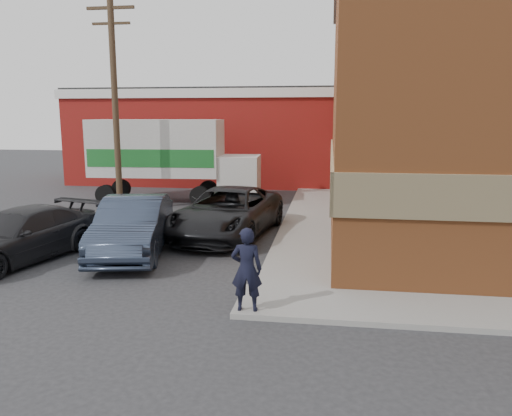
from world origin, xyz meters
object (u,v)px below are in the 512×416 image
at_px(utility_pole, 115,98).
at_px(suv_b, 19,236).
at_px(box_truck, 173,155).
at_px(suv_a, 227,212).
at_px(warehouse, 212,135).
at_px(man, 247,269).
at_px(sedan, 133,226).

bearing_deg(utility_pole, suv_b, -87.29).
distance_m(utility_pole, box_truck, 3.92).
bearing_deg(suv_a, utility_pole, 152.97).
bearing_deg(box_truck, warehouse, 87.59).
height_order(utility_pole, box_truck, utility_pole).
height_order(man, suv_a, man).
bearing_deg(utility_pole, warehouse, 82.23).
height_order(man, box_truck, box_truck).
xyz_separation_m(warehouse, box_truck, (0.11, -8.46, -0.59)).
relative_size(utility_pole, suv_b, 1.80).
bearing_deg(suv_a, warehouse, 112.89).
relative_size(utility_pole, suv_a, 1.54).
bearing_deg(box_truck, sedan, -82.86).
relative_size(man, box_truck, 0.22).
bearing_deg(sedan, man, -56.72).
bearing_deg(man, suv_a, -79.77).
xyz_separation_m(suv_a, suv_b, (-5.15, -3.78, -0.09)).
bearing_deg(box_truck, suv_b, -100.14).
bearing_deg(suv_b, suv_a, 51.39).
height_order(warehouse, suv_a, warehouse).
distance_m(warehouse, man, 22.39).
bearing_deg(suv_a, box_truck, 129.28).
bearing_deg(utility_pole, box_truck, 57.67).
bearing_deg(suv_a, man, -67.38).
xyz_separation_m(utility_pole, man, (7.30, -10.55, -3.76)).
height_order(sedan, box_truck, box_truck).
relative_size(man, sedan, 0.34).
xyz_separation_m(man, suv_b, (-6.94, 2.94, -0.26)).
bearing_deg(man, warehouse, -79.59).
xyz_separation_m(utility_pole, suv_b, (0.36, -7.61, -4.02)).
height_order(warehouse, suv_b, warehouse).
bearing_deg(sedan, suv_a, 37.55).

